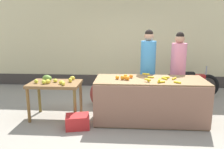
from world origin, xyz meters
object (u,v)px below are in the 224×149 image
(vendor_woman_blue_shirt, at_px, (148,70))
(produce_crate, at_px, (78,122))
(produce_sack, at_px, (97,94))
(parked_motorcycle, at_px, (189,83))
(vendor_woman_pink_shirt, at_px, (178,71))

(vendor_woman_blue_shirt, bearing_deg, produce_crate, -140.75)
(vendor_woman_blue_shirt, xyz_separation_m, produce_sack, (-1.19, 0.12, -0.64))
(parked_motorcycle, relative_size, produce_crate, 3.64)
(produce_crate, height_order, produce_sack, produce_sack)
(vendor_woman_pink_shirt, relative_size, produce_crate, 4.06)
(produce_crate, bearing_deg, vendor_woman_pink_shirt, 30.16)
(produce_sack, bearing_deg, vendor_woman_pink_shirt, -1.45)
(vendor_woman_blue_shirt, relative_size, produce_sack, 3.21)
(produce_crate, bearing_deg, vendor_woman_blue_shirt, 39.25)
(vendor_woman_pink_shirt, height_order, produce_crate, vendor_woman_pink_shirt)
(parked_motorcycle, height_order, produce_sack, parked_motorcycle)
(vendor_woman_pink_shirt, bearing_deg, vendor_woman_blue_shirt, -173.99)
(vendor_woman_blue_shirt, bearing_deg, parked_motorcycle, 36.32)
(vendor_woman_blue_shirt, relative_size, vendor_woman_pink_shirt, 1.03)
(vendor_woman_pink_shirt, distance_m, produce_crate, 2.55)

